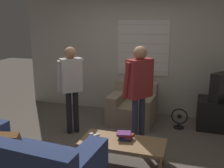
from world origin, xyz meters
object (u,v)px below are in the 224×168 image
object	(u,v)px
person_left_standing	(71,80)
spare_remote	(95,135)
armchair_beige	(133,107)
floor_fan	(179,119)
soda_can	(91,137)
person_right_standing	(139,84)
book_stack	(125,135)
coffee_table	(123,144)
tv	(224,86)

from	to	relation	value
person_left_standing	spare_remote	world-z (taller)	person_left_standing
person_left_standing	spare_remote	size ratio (longest dim) A/B	12.30
armchair_beige	floor_fan	distance (m)	0.94
person_left_standing	soda_can	bearing A→B (deg)	-93.72
person_right_standing	soda_can	size ratio (longest dim) A/B	13.13
person_right_standing	floor_fan	distance (m)	1.39
armchair_beige	person_right_standing	distance (m)	1.22
person_right_standing	book_stack	distance (m)	0.89
person_right_standing	spare_remote	size ratio (longest dim) A/B	12.78
armchair_beige	coffee_table	bearing A→B (deg)	100.91
armchair_beige	tv	distance (m)	1.77
person_right_standing	spare_remote	xyz separation A→B (m)	(-0.49, -0.69, -0.65)
armchair_beige	tv	xyz separation A→B (m)	(1.68, 0.16, 0.52)
tv	armchair_beige	bearing A→B (deg)	-48.12
tv	spare_remote	bearing A→B (deg)	-10.03
person_left_standing	soda_can	size ratio (longest dim) A/B	12.63
person_left_standing	tv	bearing A→B (deg)	-21.19
person_right_standing	floor_fan	xyz separation A→B (m)	(0.63, 0.88, -0.86)
coffee_table	book_stack	distance (m)	0.12
person_right_standing	soda_can	bearing A→B (deg)	-173.70
tv	floor_fan	size ratio (longest dim) A/B	1.57
book_stack	armchair_beige	bearing A→B (deg)	98.72
armchair_beige	spare_remote	world-z (taller)	armchair_beige
person_left_standing	book_stack	distance (m)	1.51
person_left_standing	floor_fan	bearing A→B (deg)	-19.27
floor_fan	person_left_standing	bearing A→B (deg)	-157.41
armchair_beige	book_stack	xyz separation A→B (m)	(0.24, -1.58, 0.12)
armchair_beige	tv	world-z (taller)	tv
coffee_table	book_stack	bearing A→B (deg)	82.18
person_left_standing	person_right_standing	distance (m)	1.25
soda_can	floor_fan	xyz separation A→B (m)	(1.12, 1.75, -0.26)
armchair_beige	spare_remote	bearing A→B (deg)	86.05
spare_remote	tv	bearing A→B (deg)	78.48
person_right_standing	spare_remote	bearing A→B (deg)	179.88
person_left_standing	soda_can	xyz separation A→B (m)	(0.76, -0.97, -0.55)
spare_remote	armchair_beige	bearing A→B (deg)	118.08
armchair_beige	person_right_standing	bearing A→B (deg)	110.68
soda_can	spare_remote	bearing A→B (deg)	92.59
book_stack	spare_remote	distance (m)	0.44
spare_remote	coffee_table	bearing A→B (deg)	28.95
soda_can	floor_fan	bearing A→B (deg)	57.34
person_right_standing	floor_fan	bearing A→B (deg)	-0.10
tv	person_right_standing	xyz separation A→B (m)	(-1.38, -1.09, 0.21)
coffee_table	person_left_standing	size ratio (longest dim) A/B	0.75
spare_remote	floor_fan	size ratio (longest dim) A/B	0.33
person_left_standing	book_stack	bearing A→B (deg)	-74.04
person_left_standing	spare_remote	xyz separation A→B (m)	(0.75, -0.79, -0.60)
soda_can	floor_fan	world-z (taller)	soda_can
tv	person_right_standing	bearing A→B (deg)	-15.21
floor_fan	soda_can	bearing A→B (deg)	-122.66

